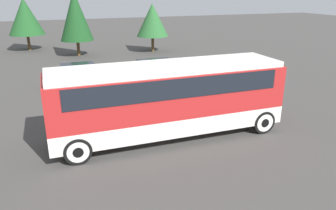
% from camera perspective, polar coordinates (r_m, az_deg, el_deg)
% --- Properties ---
extents(ground_plane, '(120.00, 120.00, 0.00)m').
position_cam_1_polar(ground_plane, '(14.31, -0.00, -5.35)').
color(ground_plane, '#423F3D').
extents(tour_bus, '(9.76, 2.59, 3.15)m').
position_cam_1_polar(tour_bus, '(13.65, 0.38, 1.92)').
color(tour_bus, silver).
rests_on(tour_bus, ground_plane).
extents(parked_car_near, '(4.06, 1.90, 1.45)m').
position_cam_1_polar(parked_car_near, '(22.05, -14.98, 5.00)').
color(parked_car_near, '#BCBCC1').
rests_on(parked_car_near, ground_plane).
extents(parked_car_mid, '(4.26, 1.81, 1.47)m').
position_cam_1_polar(parked_car_mid, '(22.53, -1.92, 5.97)').
color(parked_car_mid, '#7A6B5B').
rests_on(parked_car_mid, ground_plane).
extents(tree_left, '(3.01, 3.01, 5.96)m').
position_cam_1_polar(tree_left, '(32.04, -15.83, 14.76)').
color(tree_left, brown).
rests_on(tree_left, ground_plane).
extents(tree_center, '(3.14, 3.14, 4.70)m').
position_cam_1_polar(tree_center, '(33.21, -2.74, 14.57)').
color(tree_center, brown).
rests_on(tree_center, ground_plane).
extents(tree_right, '(3.50, 3.50, 5.19)m').
position_cam_1_polar(tree_right, '(36.84, -23.62, 13.94)').
color(tree_right, brown).
rests_on(tree_right, ground_plane).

